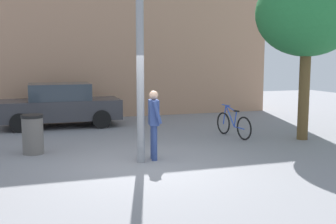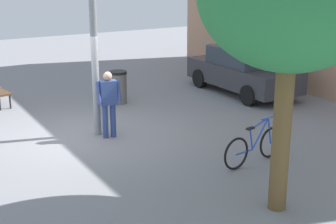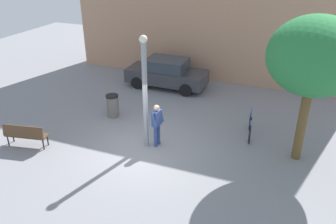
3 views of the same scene
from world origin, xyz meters
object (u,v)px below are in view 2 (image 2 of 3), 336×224
(lamppost, at_px, (94,45))
(person_by_lamppost, at_px, (108,100))
(parked_car_charcoal, at_px, (243,70))
(trash_bin, at_px, (118,87))
(bicycle_blue, at_px, (254,146))

(lamppost, height_order, person_by_lamppost, lamppost)
(person_by_lamppost, height_order, parked_car_charcoal, person_by_lamppost)
(lamppost, bearing_deg, person_by_lamppost, 24.12)
(person_by_lamppost, xyz_separation_m, parked_car_charcoal, (-1.86, 5.67, -0.19))
(person_by_lamppost, height_order, trash_bin, person_by_lamppost)
(lamppost, relative_size, trash_bin, 4.17)
(lamppost, height_order, trash_bin, lamppost)
(person_by_lamppost, bearing_deg, lamppost, -155.88)
(person_by_lamppost, distance_m, parked_car_charcoal, 5.97)
(lamppost, relative_size, person_by_lamppost, 2.52)
(lamppost, relative_size, bicycle_blue, 2.34)
(bicycle_blue, distance_m, parked_car_charcoal, 6.20)
(trash_bin, bearing_deg, parked_car_charcoal, 77.47)
(parked_car_charcoal, xyz_separation_m, trash_bin, (-0.92, -4.13, -0.27))
(bicycle_blue, relative_size, parked_car_charcoal, 0.43)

